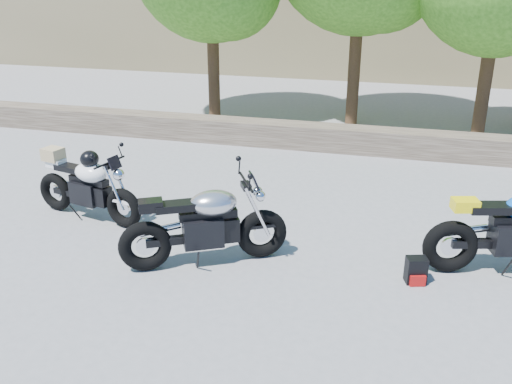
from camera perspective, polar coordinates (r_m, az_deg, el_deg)
ground at (r=7.15m, az=-3.65°, el=-8.34°), size 90.00×90.00×0.00m
stone_wall at (r=11.99m, az=4.63°, el=5.63°), size 22.00×0.55×0.50m
silver_bike at (r=7.20m, az=-5.07°, el=-3.37°), size 1.98×1.18×1.09m
white_bike at (r=8.83m, az=-16.60°, el=0.67°), size 1.94×0.72×1.09m
backpack at (r=7.18m, az=15.71°, el=-7.59°), size 0.28×0.26×0.33m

